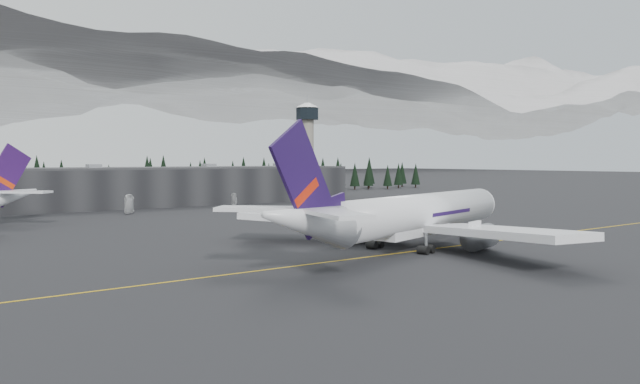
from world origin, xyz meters
TOP-DOWN VIEW (x-y plane):
  - ground at (0.00, 0.00)m, footprint 1400.00×1400.00m
  - taxiline at (0.00, -2.00)m, footprint 400.00×0.40m
  - terminal at (0.00, 125.00)m, footprint 160.00×30.00m
  - control_tower at (75.00, 128.00)m, footprint 10.00×10.00m
  - treeline at (0.00, 162.00)m, footprint 360.00×20.00m
  - jet_main at (2.69, 0.08)m, footprint 68.08×61.81m
  - gse_vehicle_a at (-9.76, 95.45)m, footprint 4.14×6.10m
  - gse_vehicle_b at (28.23, 103.63)m, footprint 4.69×2.88m

SIDE VIEW (x-z plane):
  - ground at x=0.00m, z-range 0.00..0.00m
  - taxiline at x=0.00m, z-range 0.00..0.02m
  - gse_vehicle_b at x=28.23m, z-range 0.00..1.49m
  - gse_vehicle_a at x=-9.76m, z-range 0.00..1.55m
  - jet_main at x=2.69m, z-range -4.46..15.99m
  - terminal at x=0.00m, z-range 0.00..12.60m
  - treeline at x=0.00m, z-range 0.00..15.00m
  - control_tower at x=75.00m, z-range 4.56..42.26m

